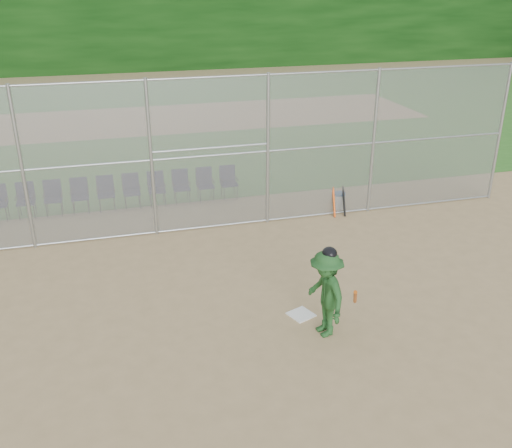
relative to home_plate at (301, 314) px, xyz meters
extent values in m
plane|color=tan|center=(-0.34, -0.34, -0.01)|extent=(100.00, 100.00, 0.00)
plane|color=#2C6A1F|center=(-0.34, 17.66, 0.00)|extent=(100.00, 100.00, 0.00)
plane|color=tan|center=(-0.34, 17.66, 0.00)|extent=(24.00, 24.00, 0.00)
cube|color=gray|center=(-0.34, 4.66, 1.99)|extent=(16.00, 0.02, 4.00)
cylinder|color=#9EA3A8|center=(7.66, 4.66, 1.99)|extent=(0.09, 0.09, 4.00)
cylinder|color=#9EA3A8|center=(-0.34, 4.66, 3.94)|extent=(16.00, 0.05, 0.05)
cube|color=white|center=(0.00, 0.00, 0.00)|extent=(0.58, 0.58, 0.02)
imported|color=#1F4D20|center=(0.20, -0.69, 0.84)|extent=(0.75, 1.16, 1.70)
ellipsoid|color=black|center=(0.20, -0.69, 1.66)|extent=(0.27, 0.30, 0.23)
cylinder|color=#C45212|center=(0.60, -1.09, 0.94)|extent=(0.37, 0.64, 0.61)
cylinder|color=white|center=(2.93, 5.07, 0.20)|extent=(0.35, 0.35, 0.42)
cylinder|color=#235098|center=(2.93, 5.07, 0.44)|extent=(0.38, 0.38, 0.06)
cylinder|color=#D84C14|center=(2.57, 4.58, 0.41)|extent=(0.06, 0.30, 0.83)
cylinder|color=black|center=(2.87, 4.58, 0.40)|extent=(0.06, 0.33, 0.83)
camera|label=1|loc=(-3.41, -9.07, 6.17)|focal=40.00mm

